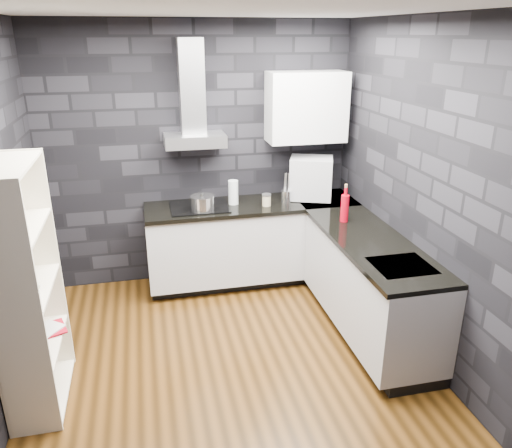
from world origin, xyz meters
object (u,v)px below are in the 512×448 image
object	(u,v)px
bookshelf	(27,290)
pot	(203,204)
red_bottle	(345,208)
glass_vase	(233,192)
fruit_bowl	(21,295)
storage_jar	(267,201)
utensil_crock	(286,197)
appliance_garage	(311,178)

from	to	relation	value
bookshelf	pot	bearing A→B (deg)	58.94
red_bottle	glass_vase	bearing A→B (deg)	141.61
glass_vase	bookshelf	xyz separation A→B (m)	(-1.73, -1.51, -0.12)
glass_vase	fruit_bowl	world-z (taller)	glass_vase
storage_jar	utensil_crock	world-z (taller)	utensil_crock
red_bottle	utensil_crock	bearing A→B (deg)	120.36
pot	utensil_crock	world-z (taller)	pot
storage_jar	fruit_bowl	distance (m)	2.55
glass_vase	red_bottle	size ratio (longest dim) A/B	0.98
pot	appliance_garage	distance (m)	1.20
utensil_crock	appliance_garage	xyz separation A→B (m)	(0.29, 0.09, 0.16)
storage_jar	appliance_garage	world-z (taller)	appliance_garage
glass_vase	red_bottle	xyz separation A→B (m)	(0.92, -0.73, 0.00)
storage_jar	fruit_bowl	size ratio (longest dim) A/B	0.46
appliance_garage	fruit_bowl	xyz separation A→B (m)	(-2.57, -1.66, -0.19)
glass_vase	utensil_crock	bearing A→B (deg)	-8.53
appliance_garage	bookshelf	xyz separation A→B (m)	(-2.57, -1.51, -0.22)
storage_jar	utensil_crock	size ratio (longest dim) A/B	0.83
storage_jar	glass_vase	bearing A→B (deg)	157.68
appliance_garage	red_bottle	xyz separation A→B (m)	(0.09, -0.74, -0.10)
red_bottle	storage_jar	bearing A→B (deg)	135.13
utensil_crock	fruit_bowl	world-z (taller)	utensil_crock
appliance_garage	bookshelf	world-z (taller)	bookshelf
pot	glass_vase	world-z (taller)	glass_vase
storage_jar	appliance_garage	size ratio (longest dim) A/B	0.25
storage_jar	appliance_garage	xyz separation A→B (m)	(0.52, 0.14, 0.17)
fruit_bowl	storage_jar	bearing A→B (deg)	36.55
utensil_crock	bookshelf	distance (m)	2.68
utensil_crock	red_bottle	xyz separation A→B (m)	(0.38, -0.65, 0.06)
pot	fruit_bowl	world-z (taller)	pot
glass_vase	red_bottle	distance (m)	1.18
utensil_crock	red_bottle	size ratio (longest dim) A/B	0.51
glass_vase	appliance_garage	size ratio (longest dim) A/B	0.57
appliance_garage	utensil_crock	bearing A→B (deg)	-143.08
storage_jar	appliance_garage	bearing A→B (deg)	14.80
appliance_garage	red_bottle	world-z (taller)	appliance_garage
glass_vase	utensil_crock	xyz separation A→B (m)	(0.54, -0.08, -0.06)
storage_jar	red_bottle	distance (m)	0.85
bookshelf	fruit_bowl	bearing A→B (deg)	-75.20
red_bottle	bookshelf	world-z (taller)	bookshelf
pot	bookshelf	world-z (taller)	bookshelf
glass_vase	storage_jar	xyz separation A→B (m)	(0.32, -0.13, -0.07)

